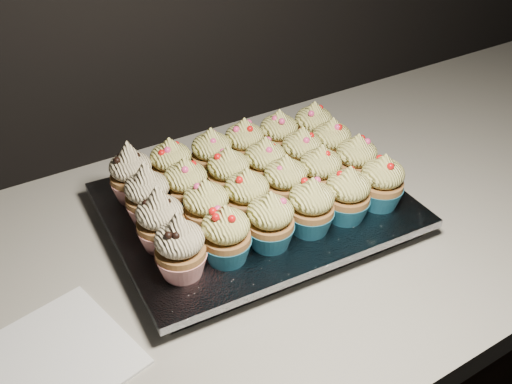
% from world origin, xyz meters
% --- Properties ---
extents(worktop, '(2.44, 0.64, 0.04)m').
position_xyz_m(worktop, '(0.00, 1.70, 0.88)').
color(worktop, beige).
rests_on(worktop, cabinet).
extents(napkin, '(0.19, 0.19, 0.00)m').
position_xyz_m(napkin, '(-0.43, 1.62, 0.90)').
color(napkin, white).
rests_on(napkin, worktop).
extents(baking_tray, '(0.40, 0.32, 0.02)m').
position_xyz_m(baking_tray, '(-0.11, 1.72, 0.91)').
color(baking_tray, black).
rests_on(baking_tray, worktop).
extents(foil_lining, '(0.43, 0.35, 0.01)m').
position_xyz_m(foil_lining, '(-0.11, 1.72, 0.93)').
color(foil_lining, silver).
rests_on(foil_lining, baking_tray).
extents(cupcake_0, '(0.06, 0.06, 0.10)m').
position_xyz_m(cupcake_0, '(-0.26, 1.64, 0.97)').
color(cupcake_0, '#AE1D18').
rests_on(cupcake_0, foil_lining).
extents(cupcake_1, '(0.06, 0.06, 0.08)m').
position_xyz_m(cupcake_1, '(-0.20, 1.64, 0.97)').
color(cupcake_1, '#1C6684').
rests_on(cupcake_1, foil_lining).
extents(cupcake_2, '(0.06, 0.06, 0.08)m').
position_xyz_m(cupcake_2, '(-0.14, 1.63, 0.97)').
color(cupcake_2, '#1C6684').
rests_on(cupcake_2, foil_lining).
extents(cupcake_3, '(0.06, 0.06, 0.08)m').
position_xyz_m(cupcake_3, '(-0.08, 1.63, 0.97)').
color(cupcake_3, '#1C6684').
rests_on(cupcake_3, foil_lining).
extents(cupcake_4, '(0.06, 0.06, 0.08)m').
position_xyz_m(cupcake_4, '(-0.02, 1.62, 0.97)').
color(cupcake_4, '#1C6684').
rests_on(cupcake_4, foil_lining).
extents(cupcake_5, '(0.06, 0.06, 0.08)m').
position_xyz_m(cupcake_5, '(0.04, 1.62, 0.97)').
color(cupcake_5, '#1C6684').
rests_on(cupcake_5, foil_lining).
extents(cupcake_6, '(0.06, 0.06, 0.10)m').
position_xyz_m(cupcake_6, '(-0.26, 1.70, 0.97)').
color(cupcake_6, '#AE1D18').
rests_on(cupcake_6, foil_lining).
extents(cupcake_7, '(0.06, 0.06, 0.08)m').
position_xyz_m(cupcake_7, '(-0.20, 1.70, 0.97)').
color(cupcake_7, '#1C6684').
rests_on(cupcake_7, foil_lining).
extents(cupcake_8, '(0.06, 0.06, 0.08)m').
position_xyz_m(cupcake_8, '(-0.14, 1.69, 0.97)').
color(cupcake_8, '#1C6684').
rests_on(cupcake_8, foil_lining).
extents(cupcake_9, '(0.06, 0.06, 0.08)m').
position_xyz_m(cupcake_9, '(-0.08, 1.69, 0.97)').
color(cupcake_9, '#1C6684').
rests_on(cupcake_9, foil_lining).
extents(cupcake_10, '(0.06, 0.06, 0.08)m').
position_xyz_m(cupcake_10, '(-0.02, 1.69, 0.97)').
color(cupcake_10, '#1C6684').
rests_on(cupcake_10, foil_lining).
extents(cupcake_11, '(0.06, 0.06, 0.08)m').
position_xyz_m(cupcake_11, '(0.04, 1.68, 0.97)').
color(cupcake_11, '#1C6684').
rests_on(cupcake_11, foil_lining).
extents(cupcake_12, '(0.06, 0.06, 0.10)m').
position_xyz_m(cupcake_12, '(-0.25, 1.76, 0.97)').
color(cupcake_12, '#AE1D18').
rests_on(cupcake_12, foil_lining).
extents(cupcake_13, '(0.06, 0.06, 0.08)m').
position_xyz_m(cupcake_13, '(-0.20, 1.76, 0.97)').
color(cupcake_13, '#1C6684').
rests_on(cupcake_13, foil_lining).
extents(cupcake_14, '(0.06, 0.06, 0.08)m').
position_xyz_m(cupcake_14, '(-0.13, 1.75, 0.97)').
color(cupcake_14, '#1C6684').
rests_on(cupcake_14, foil_lining).
extents(cupcake_15, '(0.06, 0.06, 0.08)m').
position_xyz_m(cupcake_15, '(-0.08, 1.75, 0.97)').
color(cupcake_15, '#1C6684').
rests_on(cupcake_15, foil_lining).
extents(cupcake_16, '(0.06, 0.06, 0.08)m').
position_xyz_m(cupcake_16, '(-0.01, 1.74, 0.97)').
color(cupcake_16, '#1C6684').
rests_on(cupcake_16, foil_lining).
extents(cupcake_17, '(0.06, 0.06, 0.08)m').
position_xyz_m(cupcake_17, '(0.04, 1.74, 0.97)').
color(cupcake_17, '#1C6684').
rests_on(cupcake_17, foil_lining).
extents(cupcake_18, '(0.06, 0.06, 0.10)m').
position_xyz_m(cupcake_18, '(-0.25, 1.82, 0.97)').
color(cupcake_18, '#AE1D18').
rests_on(cupcake_18, foil_lining).
extents(cupcake_19, '(0.06, 0.06, 0.08)m').
position_xyz_m(cupcake_19, '(-0.19, 1.82, 0.97)').
color(cupcake_19, '#1C6684').
rests_on(cupcake_19, foil_lining).
extents(cupcake_20, '(0.06, 0.06, 0.08)m').
position_xyz_m(cupcake_20, '(-0.13, 1.81, 0.97)').
color(cupcake_20, '#1C6684').
rests_on(cupcake_20, foil_lining).
extents(cupcake_21, '(0.06, 0.06, 0.08)m').
position_xyz_m(cupcake_21, '(-0.07, 1.81, 0.97)').
color(cupcake_21, '#1C6684').
rests_on(cupcake_21, foil_lining).
extents(cupcake_22, '(0.06, 0.06, 0.08)m').
position_xyz_m(cupcake_22, '(-0.01, 1.81, 0.97)').
color(cupcake_22, '#1C6684').
rests_on(cupcake_22, foil_lining).
extents(cupcake_23, '(0.06, 0.06, 0.08)m').
position_xyz_m(cupcake_23, '(0.05, 1.80, 0.97)').
color(cupcake_23, '#1C6684').
rests_on(cupcake_23, foil_lining).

